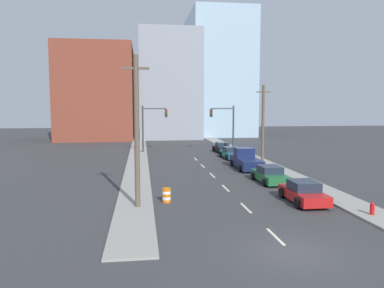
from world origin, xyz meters
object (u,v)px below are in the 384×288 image
at_px(sedan_teal, 231,153).
at_px(sedan_black, 222,148).
at_px(fire_hydrant, 372,210).
at_px(sedan_red, 304,193).
at_px(traffic_signal_left, 150,123).
at_px(utility_pole_left_near, 137,131).
at_px(sedan_green, 270,175).
at_px(utility_pole_right_mid, 263,123).
at_px(pickup_truck_navy, 246,160).
at_px(traffic_signal_right, 227,122).
at_px(traffic_barrel, 167,195).

xyz_separation_m(sedan_teal, sedan_black, (0.24, 6.25, -0.02)).
xyz_separation_m(fire_hydrant, sedan_black, (-2.05, 31.04, 0.21)).
height_order(sedan_red, sedan_teal, sedan_red).
xyz_separation_m(traffic_signal_left, utility_pole_left_near, (-1.36, -28.30, 0.73)).
bearing_deg(sedan_red, traffic_signal_left, 109.47).
distance_m(traffic_signal_left, fire_hydrant, 34.21).
relative_size(utility_pole_left_near, sedan_green, 2.05).
distance_m(traffic_signal_left, utility_pole_right_mid, 16.32).
bearing_deg(pickup_truck_navy, traffic_signal_right, 86.02).
height_order(utility_pole_right_mid, pickup_truck_navy, utility_pole_right_mid).
height_order(utility_pole_left_near, traffic_barrel, utility_pole_left_near).
distance_m(utility_pole_left_near, utility_pole_right_mid, 22.60).
xyz_separation_m(utility_pole_right_mid, sedan_green, (-3.05, -11.18, -3.85)).
relative_size(traffic_barrel, pickup_truck_navy, 0.15).
distance_m(traffic_signal_right, sedan_teal, 7.90).
height_order(traffic_signal_left, utility_pole_right_mid, utility_pole_right_mid).
bearing_deg(traffic_signal_right, sedan_red, -92.71).
distance_m(utility_pole_right_mid, fire_hydrant, 21.75).
xyz_separation_m(traffic_signal_left, traffic_signal_right, (10.79, 0.00, 0.00)).
bearing_deg(fire_hydrant, sedan_teal, 95.28).
bearing_deg(sedan_teal, fire_hydrant, -86.65).
relative_size(traffic_signal_left, pickup_truck_navy, 1.05).
height_order(utility_pole_right_mid, fire_hydrant, utility_pole_right_mid).
bearing_deg(sedan_black, fire_hydrant, -88.93).
relative_size(traffic_signal_left, traffic_barrel, 6.77).
xyz_separation_m(traffic_barrel, sedan_red, (8.94, -1.27, 0.19)).
bearing_deg(traffic_barrel, pickup_truck_navy, 54.68).
distance_m(sedan_red, sedan_black, 27.50).
relative_size(traffic_barrel, sedan_teal, 0.20).
bearing_deg(sedan_teal, sedan_black, 85.88).
bearing_deg(utility_pole_left_near, sedan_black, 67.64).
height_order(traffic_signal_left, pickup_truck_navy, traffic_signal_left).
bearing_deg(traffic_signal_right, fire_hydrant, -87.80).
height_order(utility_pole_left_near, fire_hydrant, utility_pole_left_near).
bearing_deg(sedan_black, sedan_green, -94.04).
xyz_separation_m(pickup_truck_navy, sedan_teal, (0.25, 7.33, -0.18)).
height_order(fire_hydrant, sedan_green, sedan_green).
relative_size(utility_pole_left_near, utility_pole_right_mid, 1.08).
bearing_deg(sedan_teal, traffic_barrel, -116.70).
xyz_separation_m(pickup_truck_navy, sedan_black, (0.49, 13.58, -0.20)).
height_order(sedan_red, pickup_truck_navy, pickup_truck_navy).
distance_m(sedan_green, pickup_truck_navy, 7.29).
xyz_separation_m(utility_pole_right_mid, pickup_truck_navy, (-3.05, -3.89, -3.66)).
relative_size(traffic_signal_right, sedan_black, 1.47).
relative_size(traffic_signal_left, sedan_red, 1.44).
relative_size(traffic_signal_right, fire_hydrant, 7.69).
height_order(traffic_signal_left, traffic_signal_right, same).
distance_m(utility_pole_right_mid, sedan_red, 18.47).
distance_m(sedan_teal, sedan_black, 6.26).
height_order(traffic_barrel, fire_hydrant, traffic_barrel).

